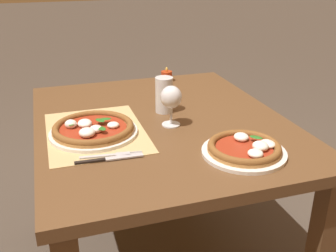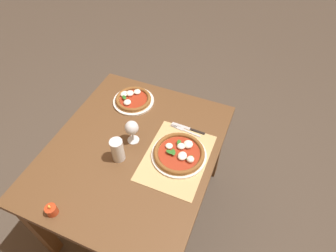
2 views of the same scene
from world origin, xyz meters
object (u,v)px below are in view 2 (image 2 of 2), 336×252
at_px(pizza_far, 133,99).
at_px(fork, 185,130).
at_px(votive_candle, 52,210).
at_px(pizza_near, 179,153).
at_px(wine_glass, 132,129).
at_px(knife, 188,128).
at_px(pint_glass, 118,150).

distance_m(pizza_far, fork, 0.43).
xyz_separation_m(pizza_far, votive_candle, (-0.85, 0.00, 0.00)).
distance_m(pizza_near, pizza_far, 0.54).
height_order(wine_glass, knife, wine_glass).
height_order(pizza_far, fork, pizza_far).
bearing_deg(pizza_far, fork, -105.41).
xyz_separation_m(pint_glass, fork, (0.33, -0.28, -0.06)).
bearing_deg(votive_candle, wine_glass, -15.89).
relative_size(knife, votive_candle, 2.99).
bearing_deg(fork, votive_candle, 150.48).
distance_m(knife, votive_candle, 0.87).
distance_m(wine_glass, votive_candle, 0.58).
bearing_deg(fork, pint_glass, 139.80).
bearing_deg(pint_glass, votive_candle, 161.08).
bearing_deg(pint_glass, fork, -40.20).
relative_size(pizza_far, pint_glass, 1.89).
height_order(wine_glass, votive_candle, wine_glass).
bearing_deg(fork, pizza_near, -170.12).
relative_size(pizza_far, knife, 1.27).
relative_size(pizza_far, votive_candle, 3.80).
bearing_deg(fork, knife, -26.20).
relative_size(wine_glass, fork, 0.77).
xyz_separation_m(pizza_near, pint_glass, (-0.14, 0.31, 0.05)).
bearing_deg(pizza_far, wine_glass, -152.81).
bearing_deg(knife, wine_glass, 127.31).
distance_m(pizza_near, fork, 0.19).
bearing_deg(fork, pizza_far, 74.59).
relative_size(fork, knife, 0.93).
bearing_deg(wine_glass, pizza_far, 27.19).
distance_m(pizza_far, knife, 0.43).
bearing_deg(pizza_far, pint_glass, -162.89).
bearing_deg(knife, pizza_far, 77.85).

